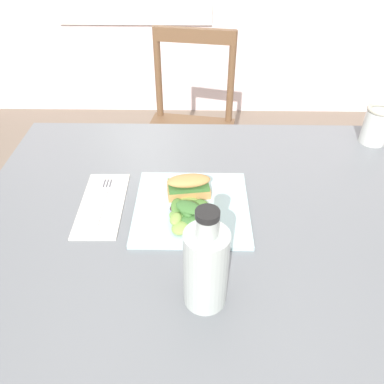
% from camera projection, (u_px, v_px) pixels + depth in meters
% --- Properties ---
extents(ground_plane, '(7.86, 7.86, 0.00)m').
position_uv_depth(ground_plane, '(224.00, 355.00, 1.42)').
color(ground_plane, '#7A6B5B').
extents(dining_table, '(1.19, 0.93, 0.74)m').
position_uv_depth(dining_table, '(221.00, 258.00, 0.97)').
color(dining_table, slate).
rests_on(dining_table, ground).
extents(chair_wooden_far, '(0.46, 0.46, 0.87)m').
position_uv_depth(chair_wooden_far, '(189.00, 131.00, 1.81)').
color(chair_wooden_far, brown).
rests_on(chair_wooden_far, ground).
extents(plate_lunch, '(0.27, 0.27, 0.01)m').
position_uv_depth(plate_lunch, '(192.00, 207.00, 0.93)').
color(plate_lunch, silver).
rests_on(plate_lunch, dining_table).
extents(sandwich_half_front, '(0.11, 0.07, 0.06)m').
position_uv_depth(sandwich_half_front, '(189.00, 186.00, 0.94)').
color(sandwich_half_front, tan).
rests_on(sandwich_half_front, plate_lunch).
extents(salad_mixed_greens, '(0.11, 0.14, 0.04)m').
position_uv_depth(salad_mixed_greens, '(187.00, 212.00, 0.89)').
color(salad_mixed_greens, '#6B9E47').
rests_on(salad_mixed_greens, plate_lunch).
extents(napkin_folded, '(0.11, 0.24, 0.00)m').
position_uv_depth(napkin_folded, '(102.00, 204.00, 0.94)').
color(napkin_folded, silver).
rests_on(napkin_folded, dining_table).
extents(fork_on_napkin, '(0.03, 0.19, 0.00)m').
position_uv_depth(fork_on_napkin, '(103.00, 199.00, 0.95)').
color(fork_on_napkin, silver).
rests_on(fork_on_napkin, napkin_folded).
extents(bottle_cold_brew, '(0.08, 0.08, 0.22)m').
position_uv_depth(bottle_cold_brew, '(206.00, 271.00, 0.68)').
color(bottle_cold_brew, '#472819').
rests_on(bottle_cold_brew, dining_table).
extents(mason_jar_iced_tea, '(0.08, 0.08, 0.11)m').
position_uv_depth(mason_jar_iced_tea, '(376.00, 127.00, 1.15)').
color(mason_jar_iced_tea, '#C67528').
rests_on(mason_jar_iced_tea, dining_table).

